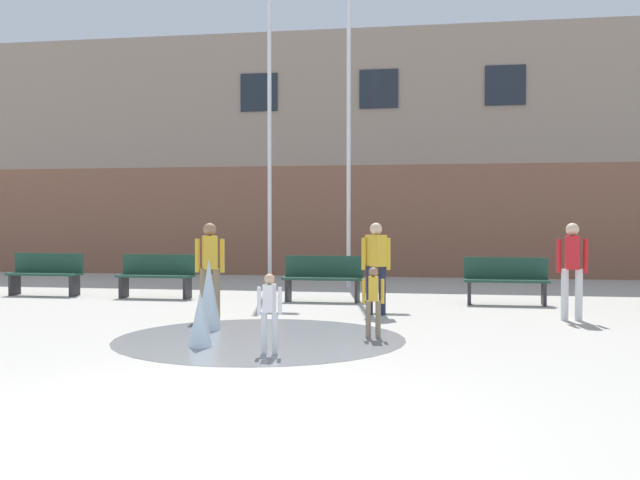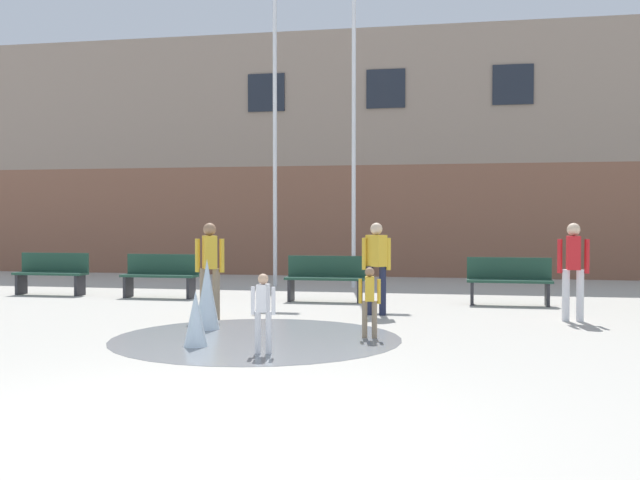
# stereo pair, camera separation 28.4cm
# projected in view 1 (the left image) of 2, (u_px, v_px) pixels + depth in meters

# --- Properties ---
(ground_plane) EXTENTS (100.00, 100.00, 0.00)m
(ground_plane) POSITION_uv_depth(u_px,v_px,m) (197.00, 430.00, 5.86)
(ground_plane) COLOR #B2ADA3
(library_building) EXTENTS (36.00, 6.05, 7.11)m
(library_building) POSITION_uv_depth(u_px,v_px,m) (387.00, 160.00, 24.25)
(library_building) COLOR brown
(library_building) RESTS_ON ground
(splash_fountain) EXTENTS (4.02, 4.02, 1.06)m
(splash_fountain) POSITION_uv_depth(u_px,v_px,m) (226.00, 315.00, 10.52)
(splash_fountain) COLOR gray
(splash_fountain) RESTS_ON ground
(park_bench_far_left) EXTENTS (1.60, 0.44, 0.91)m
(park_bench_far_left) POSITION_uv_depth(u_px,v_px,m) (46.00, 273.00, 16.20)
(park_bench_far_left) COLOR #28282D
(park_bench_far_left) RESTS_ON ground
(park_bench_left_of_flagpoles) EXTENTS (1.60, 0.44, 0.91)m
(park_bench_left_of_flagpoles) POSITION_uv_depth(u_px,v_px,m) (156.00, 275.00, 15.65)
(park_bench_left_of_flagpoles) COLOR #28282D
(park_bench_left_of_flagpoles) RESTS_ON ground
(park_bench_center) EXTENTS (1.60, 0.44, 0.91)m
(park_bench_center) POSITION_uv_depth(u_px,v_px,m) (323.00, 277.00, 15.00)
(park_bench_center) COLOR #28282D
(park_bench_center) RESTS_ON ground
(park_bench_under_right_flagpole) EXTENTS (1.60, 0.44, 0.91)m
(park_bench_under_right_flagpole) POSITION_uv_depth(u_px,v_px,m) (506.00, 280.00, 14.45)
(park_bench_under_right_flagpole) COLOR #28282D
(park_bench_under_right_flagpole) RESTS_ON ground
(child_in_fountain) EXTENTS (0.31, 0.23, 0.99)m
(child_in_fountain) POSITION_uv_depth(u_px,v_px,m) (373.00, 297.00, 10.36)
(child_in_fountain) COLOR #89755B
(child_in_fountain) RESTS_ON ground
(teen_by_trashcan) EXTENTS (0.50, 0.37, 1.59)m
(teen_by_trashcan) POSITION_uv_depth(u_px,v_px,m) (376.00, 261.00, 12.86)
(teen_by_trashcan) COLOR #1E233D
(teen_by_trashcan) RESTS_ON ground
(adult_in_red) EXTENTS (0.50, 0.39, 1.59)m
(adult_in_red) POSITION_uv_depth(u_px,v_px,m) (210.00, 263.00, 12.24)
(adult_in_red) COLOR #89755B
(adult_in_red) RESTS_ON ground
(adult_near_bench) EXTENTS (0.50, 0.35, 1.59)m
(adult_near_bench) POSITION_uv_depth(u_px,v_px,m) (572.00, 263.00, 12.14)
(adult_near_bench) COLOR silver
(adult_near_bench) RESTS_ON ground
(child_with_pink_shirt) EXTENTS (0.31, 0.21, 0.99)m
(child_with_pink_shirt) POSITION_uv_depth(u_px,v_px,m) (269.00, 307.00, 9.14)
(child_with_pink_shirt) COLOR silver
(child_with_pink_shirt) RESTS_ON ground
(flagpole_left) EXTENTS (0.80, 0.10, 8.48)m
(flagpole_left) POSITION_uv_depth(u_px,v_px,m) (271.00, 103.00, 18.28)
(flagpole_left) COLOR silver
(flagpole_left) RESTS_ON ground
(flagpole_right) EXTENTS (0.80, 0.10, 8.19)m
(flagpole_right) POSITION_uv_depth(u_px,v_px,m) (350.00, 107.00, 17.96)
(flagpole_right) COLOR silver
(flagpole_right) RESTS_ON ground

